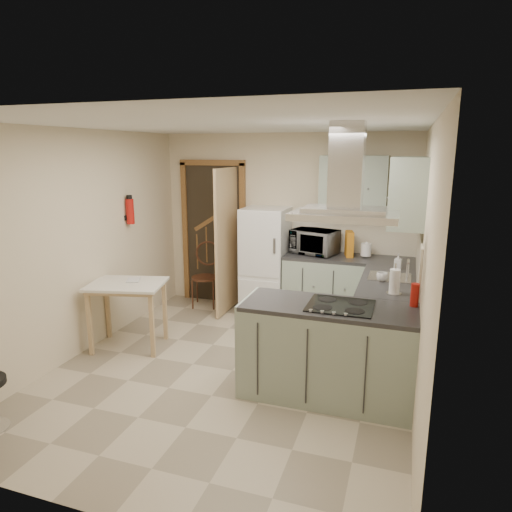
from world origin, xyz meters
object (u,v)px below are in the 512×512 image
(fridge, at_px, (265,262))
(peninsula, at_px, (328,351))
(bentwood_chair, at_px, (205,278))
(microwave, at_px, (314,242))
(drop_leaf_table, at_px, (129,315))
(extractor_hood, at_px, (344,216))

(fridge, distance_m, peninsula, 2.35)
(fridge, bearing_deg, bentwood_chair, -179.51)
(microwave, bearing_deg, drop_leaf_table, -120.19)
(extractor_hood, xyz_separation_m, bentwood_chair, (-2.26, 1.97, -1.29))
(extractor_hood, xyz_separation_m, microwave, (-0.65, 2.04, -0.66))
(fridge, distance_m, bentwood_chair, 0.99)
(bentwood_chair, xyz_separation_m, microwave, (1.61, 0.07, 0.63))
(extractor_hood, bearing_deg, microwave, 107.75)
(peninsula, bearing_deg, fridge, 121.74)
(fridge, relative_size, drop_leaf_table, 1.80)
(peninsula, relative_size, bentwood_chair, 1.79)
(peninsula, height_order, extractor_hood, extractor_hood)
(extractor_hood, height_order, drop_leaf_table, extractor_hood)
(extractor_hood, relative_size, microwave, 1.53)
(drop_leaf_table, height_order, microwave, microwave)
(bentwood_chair, bearing_deg, peninsula, -55.43)
(extractor_hood, bearing_deg, drop_leaf_table, 171.75)
(microwave, bearing_deg, peninsula, -57.54)
(extractor_hood, xyz_separation_m, drop_leaf_table, (-2.49, 0.36, -1.33))
(peninsula, bearing_deg, bentwood_chair, 137.60)
(extractor_hood, distance_m, bentwood_chair, 3.26)
(peninsula, distance_m, bentwood_chair, 2.92)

